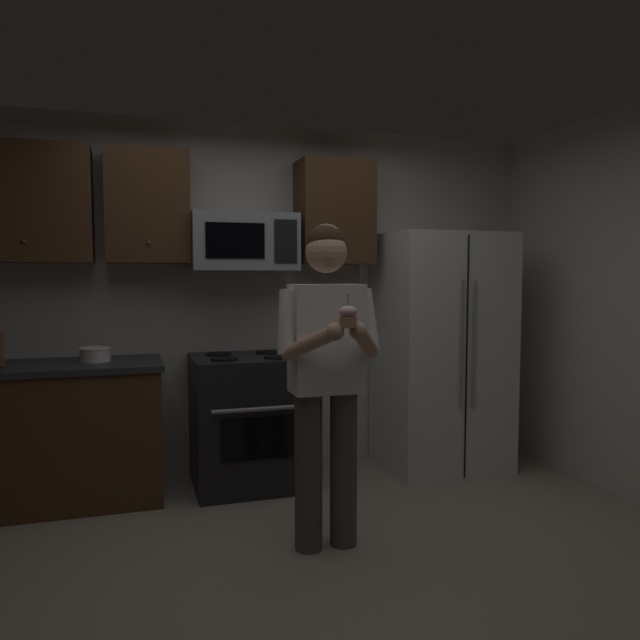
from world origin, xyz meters
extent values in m
plane|color=#9E9384|center=(0.00, 0.00, 0.00)|extent=(6.00, 6.00, 0.00)
cube|color=beige|center=(0.00, 1.75, 1.30)|extent=(4.40, 0.10, 2.60)
cube|color=black|center=(-0.15, 1.36, 0.46)|extent=(0.76, 0.66, 0.92)
cube|color=black|center=(-0.15, 1.02, 0.42)|extent=(0.48, 0.01, 0.28)
cylinder|color=#99999E|center=(-0.15, 1.00, 0.62)|extent=(0.60, 0.03, 0.03)
cylinder|color=black|center=(-0.33, 1.22, 0.93)|extent=(0.18, 0.18, 0.01)
cylinder|color=black|center=(0.03, 1.22, 0.93)|extent=(0.18, 0.18, 0.01)
cylinder|color=black|center=(-0.33, 1.50, 0.93)|extent=(0.18, 0.18, 0.01)
cylinder|color=black|center=(0.03, 1.50, 0.93)|extent=(0.18, 0.18, 0.01)
cube|color=#9EA0A5|center=(-0.15, 1.48, 1.72)|extent=(0.74, 0.40, 0.40)
cube|color=black|center=(-0.24, 1.28, 1.72)|extent=(0.40, 0.01, 0.24)
cube|color=black|center=(0.11, 1.28, 1.72)|extent=(0.16, 0.01, 0.30)
cube|color=white|center=(1.35, 1.32, 0.90)|extent=(0.90, 0.72, 1.80)
cylinder|color=gray|center=(1.30, 0.94, 1.00)|extent=(0.02, 0.02, 0.90)
cylinder|color=gray|center=(1.40, 0.94, 1.00)|extent=(0.02, 0.02, 0.90)
cube|color=black|center=(1.35, 0.95, 0.90)|extent=(0.01, 0.01, 1.74)
cube|color=#4C301C|center=(-1.55, 1.53, 1.95)|extent=(0.80, 0.34, 0.76)
sphere|color=brown|center=(-1.55, 1.35, 1.70)|extent=(0.03, 0.03, 0.03)
cube|color=#4C301C|center=(-0.80, 1.53, 1.95)|extent=(0.55, 0.34, 0.76)
sphere|color=brown|center=(-0.80, 1.35, 1.70)|extent=(0.03, 0.03, 0.03)
cube|color=#4C301C|center=(0.55, 1.53, 1.95)|extent=(0.55, 0.34, 0.76)
sphere|color=brown|center=(0.55, 1.35, 1.70)|extent=(0.03, 0.03, 0.03)
cube|color=#4C301C|center=(-1.45, 1.38, 0.44)|extent=(1.40, 0.62, 0.88)
cube|color=#2D2D33|center=(-1.45, 1.38, 0.90)|extent=(1.44, 0.66, 0.04)
cylinder|color=white|center=(-1.15, 1.41, 0.96)|extent=(0.19, 0.19, 0.09)
torus|color=white|center=(-1.15, 1.41, 1.01)|extent=(0.20, 0.20, 0.01)
cylinder|color=#4C4742|center=(-0.03, 0.25, 0.43)|extent=(0.15, 0.15, 0.86)
cylinder|color=#4C4742|center=(0.17, 0.25, 0.43)|extent=(0.15, 0.15, 0.86)
cube|color=white|center=(0.07, 0.25, 1.15)|extent=(0.38, 0.22, 0.58)
sphere|color=tan|center=(0.07, 0.25, 1.61)|extent=(0.22, 0.22, 0.22)
sphere|color=#382314|center=(0.07, 0.26, 1.66)|extent=(0.20, 0.20, 0.20)
cylinder|color=white|center=(-0.15, 0.22, 1.25)|extent=(0.15, 0.18, 0.35)
cylinder|color=tan|center=(-0.08, 0.06, 1.15)|extent=(0.26, 0.33, 0.21)
sphere|color=tan|center=(0.01, -0.07, 1.22)|extent=(0.09, 0.09, 0.09)
cylinder|color=white|center=(0.30, 0.22, 1.25)|extent=(0.15, 0.18, 0.35)
cylinder|color=tan|center=(0.22, 0.06, 1.15)|extent=(0.26, 0.33, 0.21)
sphere|color=tan|center=(0.13, -0.07, 1.22)|extent=(0.09, 0.09, 0.09)
cylinder|color=#A87F56|center=(0.07, -0.09, 1.26)|extent=(0.08, 0.08, 0.06)
ellipsoid|color=#F2B2CC|center=(0.07, -0.09, 1.31)|extent=(0.09, 0.09, 0.06)
cylinder|color=#4CBF66|center=(0.07, -0.09, 1.36)|extent=(0.01, 0.01, 0.06)
ellipsoid|color=#FFD159|center=(0.07, -0.09, 1.40)|extent=(0.01, 0.01, 0.02)
camera|label=1|loc=(-0.94, -2.86, 1.49)|focal=34.49mm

